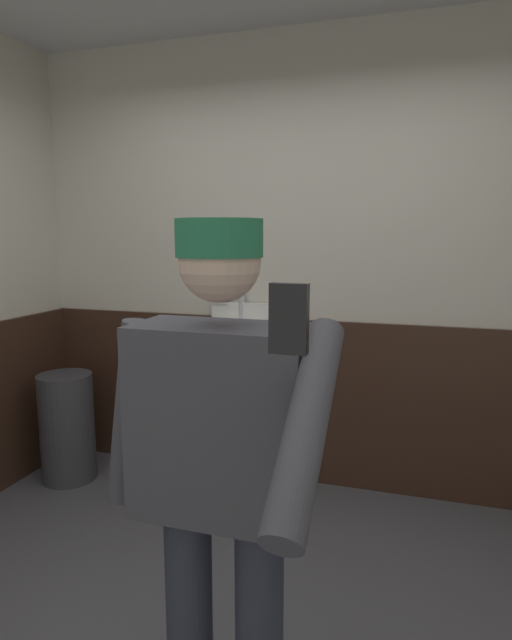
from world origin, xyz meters
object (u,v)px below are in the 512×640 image
object	(u,v)px
cell_phone	(289,319)
person	(221,460)
urinal_solo	(236,364)
trash_bin	(67,427)
soap_dispenser	(222,289)

from	to	relation	value
cell_phone	person	bearing A→B (deg)	123.75
cell_phone	urinal_solo	bearing A→B (deg)	113.42
trash_bin	urinal_solo	bearing A→B (deg)	14.73
urinal_solo	trash_bin	distance (m)	1.18
cell_phone	soap_dispenser	world-z (taller)	cell_phone
soap_dispenser	cell_phone	bearing A→B (deg)	-66.70
trash_bin	soap_dispenser	size ratio (longest dim) A/B	3.88
urinal_solo	person	size ratio (longest dim) A/B	0.77
trash_bin	soap_dispenser	bearing A→B (deg)	23.26
urinal_solo	person	distance (m)	1.79
urinal_solo	trash_bin	world-z (taller)	urinal_solo
urinal_solo	person	xyz separation A→B (m)	(0.55, -1.70, 0.18)
person	trash_bin	bearing A→B (deg)	138.67
urinal_solo	soap_dispenser	xyz separation A→B (m)	(-0.13, 0.12, 0.46)
urinal_solo	cell_phone	xyz separation A→B (m)	(0.86, -2.20, 0.67)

